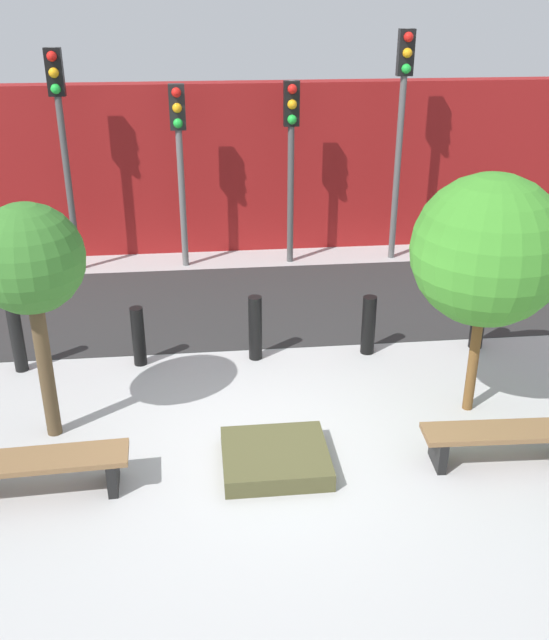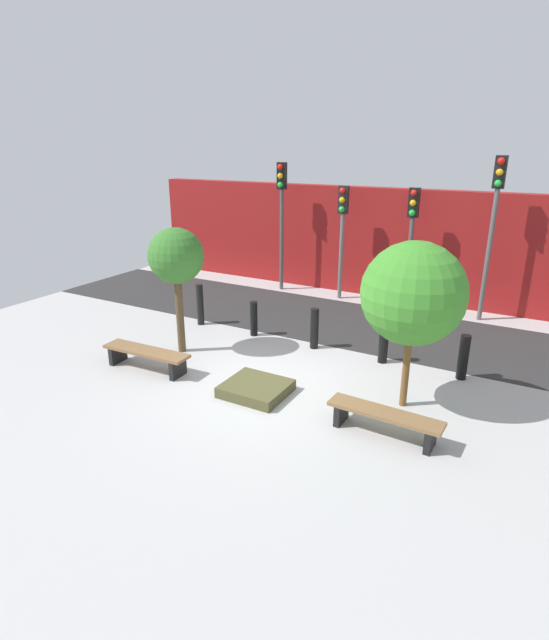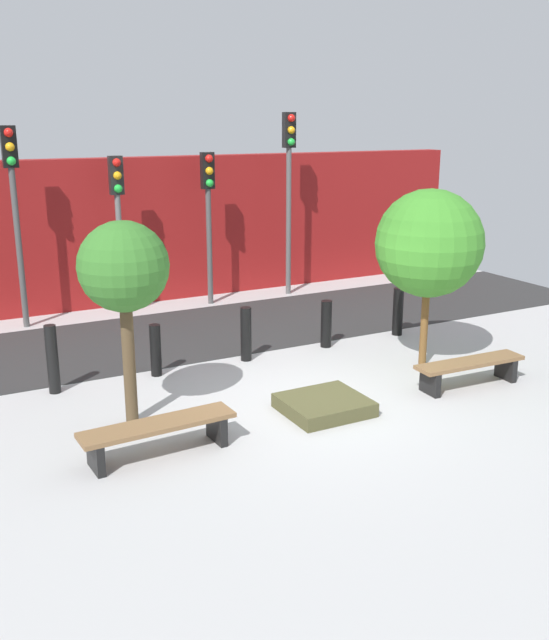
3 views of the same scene
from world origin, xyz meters
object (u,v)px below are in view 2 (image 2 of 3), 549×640
object	(u,v)px
tree_behind_right_bench	(413,294)
traffic_light_mid_east	(412,227)
bollard_far_right	(463,357)
traffic_light_mid_west	(342,222)
bollard_right	(384,343)
traffic_light_west	(282,204)
bollard_left	(254,319)
bench_right	(384,418)
bollard_center	(314,328)
planter_bed	(256,389)
traffic_light_east	(494,211)
bench_left	(146,355)
tree_behind_left_bench	(176,258)
bollard_far_left	(200,304)

from	to	relation	value
tree_behind_right_bench	traffic_light_mid_east	bearing A→B (deg)	105.34
tree_behind_right_bench	bollard_far_right	distance (m)	2.42
traffic_light_mid_west	bollard_right	bearing A→B (deg)	-56.22
tree_behind_right_bench	traffic_light_west	size ratio (longest dim) A/B	0.76
traffic_light_mid_west	traffic_light_mid_east	bearing A→B (deg)	0.00
traffic_light_west	bollard_left	bearing A→B (deg)	-70.49
traffic_light_west	bench_right	bearing A→B (deg)	-50.35
bollard_right	traffic_light_west	xyz separation A→B (m)	(-4.65, 3.94, 2.26)
tree_behind_right_bench	bollard_center	size ratio (longest dim) A/B	3.15
planter_bed	bollard_left	world-z (taller)	bollard_left
bollard_center	traffic_light_east	bearing A→B (deg)	52.51
bollard_left	bollard_center	xyz separation A→B (m)	(1.63, 0.00, 0.04)
traffic_light_mid_east	traffic_light_east	world-z (taller)	traffic_light_east
bollard_center	bench_left	bearing A→B (deg)	-132.50
tree_behind_left_bench	bollard_far_right	xyz separation A→B (m)	(5.79, 1.64, -1.69)
bench_left	traffic_light_mid_east	world-z (taller)	traffic_light_mid_east
traffic_light_mid_west	traffic_light_mid_east	distance (m)	2.02
planter_bed	tree_behind_right_bench	xyz separation A→B (m)	(2.54, 0.93, 1.99)
bollard_far_left	tree_behind_right_bench	bearing A→B (deg)	-15.79
bench_left	traffic_light_east	xyz separation A→B (m)	(5.56, 6.71, 2.54)
planter_bed	bollard_left	bearing A→B (deg)	122.35
planter_bed	tree_behind_right_bench	bearing A→B (deg)	20.14
bench_right	bollard_right	bearing A→B (deg)	110.72
tree_behind_left_bench	planter_bed	bearing A→B (deg)	-20.14
tree_behind_right_bench	planter_bed	bearing A→B (deg)	-159.86
bench_left	traffic_light_east	size ratio (longest dim) A/B	0.47
bench_right	planter_bed	distance (m)	2.55
planter_bed	tree_behind_right_bench	distance (m)	3.36
tree_behind_right_bench	traffic_light_west	bearing A→B (deg)	134.91
tree_behind_right_bench	bollard_right	bearing A→B (deg)	119.07
bench_right	bollard_center	xyz separation A→B (m)	(-2.54, 2.77, 0.16)
tree_behind_left_bench	traffic_light_west	size ratio (longest dim) A/B	0.71
traffic_light_west	bollard_right	bearing A→B (deg)	-40.27
planter_bed	bollard_far_left	size ratio (longest dim) A/B	1.08
bench_right	traffic_light_west	size ratio (longest dim) A/B	0.48
tree_behind_left_bench	bollard_far_right	size ratio (longest dim) A/B	3.02
planter_bed	traffic_light_mid_east	world-z (taller)	traffic_light_mid_east
traffic_light_mid_east	bollard_far_right	bearing A→B (deg)	-60.30
bench_right	bollard_left	size ratio (longest dim) A/B	2.18
bench_right	bollard_far_right	distance (m)	2.86
bollard_far_right	traffic_light_mid_west	size ratio (longest dim) A/B	0.28
bench_right	bollard_left	bearing A→B (deg)	148.90
bollard_center	traffic_light_east	distance (m)	5.51
bench_left	bollard_left	xyz separation A→B (m)	(0.91, 2.77, 0.11)
tree_behind_left_bench	tree_behind_right_bench	distance (m)	5.08
bench_right	tree_behind_left_bench	size ratio (longest dim) A/B	0.67
bollard_far_left	planter_bed	bearing A→B (deg)	-38.29
traffic_light_west	traffic_light_east	distance (m)	6.05
traffic_light_mid_west	traffic_light_mid_east	size ratio (longest dim) A/B	0.99
bench_left	bench_right	size ratio (longest dim) A/B	1.05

